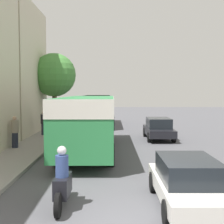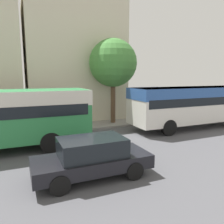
# 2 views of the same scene
# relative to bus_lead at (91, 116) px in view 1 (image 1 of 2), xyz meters

# --- Properties ---
(bus_lead) EXTENTS (2.64, 10.84, 2.94)m
(bus_lead) POSITION_rel_bus_lead_xyz_m (0.00, 0.00, 0.00)
(bus_lead) COLOR #2D8447
(bus_lead) RESTS_ON ground_plane
(bus_following) EXTENTS (2.57, 9.20, 2.87)m
(bus_following) POSITION_rel_bus_lead_xyz_m (-0.25, 13.30, -0.04)
(bus_following) COLOR silver
(bus_following) RESTS_ON ground_plane
(motorcycle_behind_lead) EXTENTS (0.39, 2.24, 1.73)m
(motorcycle_behind_lead) POSITION_rel_bus_lead_xyz_m (-0.16, -8.17, -1.24)
(motorcycle_behind_lead) COLOR black
(motorcycle_behind_lead) RESTS_ON ground_plane
(car_crossing) EXTENTS (1.79, 4.14, 1.37)m
(car_crossing) POSITION_rel_bus_lead_xyz_m (3.33, -8.13, -1.20)
(car_crossing) COLOR silver
(car_crossing) RESTS_ON ground_plane
(car_far_curb) EXTENTS (1.79, 4.19, 1.45)m
(car_far_curb) POSITION_rel_bus_lead_xyz_m (4.38, 4.35, -1.16)
(car_far_curb) COLOR black
(car_far_curb) RESTS_ON ground_plane
(pedestrian_near_curb) EXTENTS (0.42, 0.42, 1.74)m
(pedestrian_near_curb) POSITION_rel_bus_lead_xyz_m (-4.13, 0.33, -0.89)
(pedestrian_near_curb) COLOR #232838
(pedestrian_near_curb) RESTS_ON sidewalk
(pedestrian_walking_away) EXTENTS (0.43, 0.43, 1.71)m
(pedestrian_walking_away) POSITION_rel_bus_lead_xyz_m (-3.66, 5.43, -0.91)
(pedestrian_walking_away) COLOR #232838
(pedestrian_walking_away) RESTS_ON sidewalk
(street_tree) EXTENTS (3.50, 3.50, 6.19)m
(street_tree) POSITION_rel_bus_lead_xyz_m (-3.46, 8.60, 2.65)
(street_tree) COLOR brown
(street_tree) RESTS_ON sidewalk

